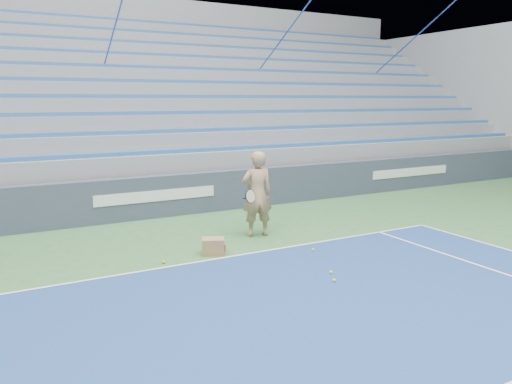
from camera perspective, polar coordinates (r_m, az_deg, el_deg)
sponsor_barrier at (r=13.31m, az=-11.46°, el=-0.53°), size 30.00×0.32×1.10m
bleachers at (r=18.63m, az=-16.95°, el=7.93°), size 31.00×9.15×7.30m
tennis_player at (r=11.18m, az=0.11°, el=-0.24°), size 1.00×0.91×1.93m
ball_box at (r=10.07m, az=-4.90°, el=-6.21°), size 0.53×0.49×0.33m
tennis_ball_0 at (r=10.30m, az=6.54°, el=-6.61°), size 0.07×0.07×0.07m
tennis_ball_1 at (r=9.67m, az=-10.48°, el=-7.87°), size 0.07×0.07×0.07m
tennis_ball_2 at (r=9.06m, az=8.58°, el=-9.08°), size 0.07×0.07×0.07m
tennis_ball_3 at (r=8.69m, az=8.92°, el=-9.97°), size 0.07×0.07×0.07m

